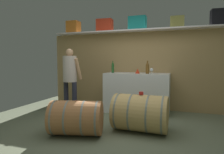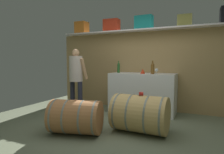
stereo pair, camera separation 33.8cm
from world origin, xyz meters
The scene contains 16 objects.
ground_plane centered at (0.00, 0.50, -0.01)m, with size 6.03×7.21×0.02m, color #626A51.
back_wall_panel centered at (0.00, 2.00, 0.98)m, with size 4.83×0.10×1.95m, color #A68553.
high_shelf_board centered at (0.00, 1.85, 1.97)m, with size 4.44×0.40×0.03m, color silver.
toolcase_orange centered at (-1.80, 1.85, 2.15)m, with size 0.32×0.29×0.32m, color orange.
toolcase_red centered at (-0.88, 1.85, 2.14)m, with size 0.40×0.25×0.32m, color red.
toolcase_teal centered at (-0.02, 1.85, 2.15)m, with size 0.42×0.22×0.33m, color #13817D.
toolcase_olive centered at (0.91, 1.85, 2.12)m, with size 0.30×0.18×0.26m, color olive.
work_cabinet centered at (0.04, 1.60, 0.47)m, with size 1.50×0.68×0.93m, color white.
wine_bottle_green centered at (-0.56, 1.56, 1.06)m, with size 0.06×0.06×0.29m.
wine_bottle_amber centered at (0.30, 1.45, 1.06)m, with size 0.08×0.08×0.29m.
wine_glass centered at (0.41, 1.38, 1.02)m, with size 0.07×0.07×0.13m.
red_funnel centered at (0.07, 1.48, 0.99)m, with size 0.11×0.11×0.11m, color red.
wine_barrel_near centered at (0.36, 0.33, 0.32)m, with size 0.93×0.66×0.65m.
wine_barrel_far centered at (-0.60, -0.18, 0.29)m, with size 0.95×0.75×0.58m.
tasting_cup centered at (0.37, 0.33, 0.67)m, with size 0.08×0.08×0.05m, color red.
winemaker_pouring centered at (-1.45, 1.05, 0.92)m, with size 0.48×0.40×1.50m.
Camera 2 is at (1.28, -2.85, 1.22)m, focal length 31.30 mm.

